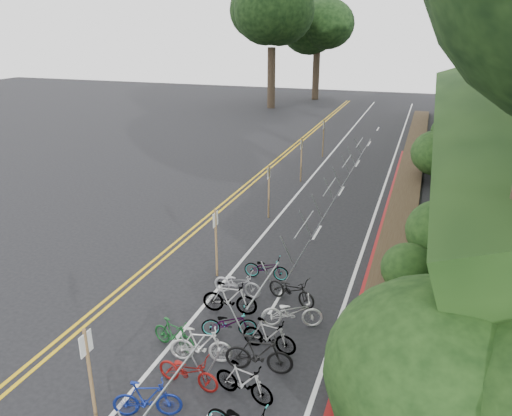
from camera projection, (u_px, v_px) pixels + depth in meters
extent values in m
plane|color=black|center=(123.00, 355.00, 13.43)|extent=(120.00, 120.00, 0.00)
cube|color=gold|center=(205.00, 218.00, 22.96)|extent=(0.12, 80.00, 0.01)
cube|color=gold|center=(211.00, 219.00, 22.87)|extent=(0.12, 80.00, 0.01)
cube|color=silver|center=(270.00, 226.00, 21.99)|extent=(0.12, 80.00, 0.01)
cube|color=silver|center=(367.00, 239.00, 20.71)|extent=(0.12, 80.00, 0.01)
cube|color=silver|center=(276.00, 301.00, 16.03)|extent=(0.10, 1.60, 0.01)
cube|color=silver|center=(317.00, 232.00, 21.35)|extent=(0.10, 1.60, 0.01)
cube|color=silver|center=(341.00, 191.00, 26.67)|extent=(0.10, 1.60, 0.01)
cube|color=silver|center=(358.00, 163.00, 32.00)|extent=(0.10, 1.60, 0.01)
cube|color=silver|center=(369.00, 144.00, 37.32)|extent=(0.10, 1.60, 0.01)
cube|color=silver|center=(378.00, 129.00, 42.64)|extent=(0.10, 1.60, 0.01)
cube|color=maroon|center=(384.00, 222.00, 22.31)|extent=(0.25, 28.00, 0.10)
cube|color=#382819|center=(411.00, 167.00, 30.96)|extent=(1.40, 44.00, 0.16)
ellipsoid|color=#284C19|center=(411.00, 312.00, 13.53)|extent=(2.00, 2.80, 1.60)
ellipsoid|color=#284C19|center=(443.00, 231.00, 17.54)|extent=(2.60, 3.64, 2.08)
ellipsoid|color=#284C19|center=(472.00, 176.00, 22.35)|extent=(2.20, 3.08, 1.76)
ellipsoid|color=#284C19|center=(438.00, 153.00, 28.25)|extent=(3.00, 4.20, 2.40)
ellipsoid|color=#284C19|center=(449.00, 131.00, 33.30)|extent=(2.40, 3.36, 1.92)
ellipsoid|color=#284C19|center=(469.00, 112.00, 36.21)|extent=(2.80, 3.92, 2.24)
ellipsoid|color=#284C19|center=(409.00, 268.00, 16.30)|extent=(1.80, 2.52, 1.44)
ellipsoid|color=#284C19|center=(486.00, 145.00, 25.44)|extent=(3.20, 4.48, 2.56)
ellipsoid|color=black|center=(444.00, 369.00, 11.01)|extent=(5.28, 6.16, 3.52)
cylinder|color=#2D2319|center=(271.00, 78.00, 52.38)|extent=(0.83, 0.83, 6.19)
ellipsoid|color=black|center=(272.00, 21.00, 50.43)|extent=(8.47, 8.47, 8.05)
cylinder|color=#2D2319|center=(316.00, 75.00, 58.64)|extent=(0.80, 0.80, 5.72)
ellipsoid|color=black|center=(318.00, 29.00, 56.88)|extent=(7.41, 7.41, 7.04)
cylinder|color=gray|center=(176.00, 374.00, 10.82)|extent=(0.05, 2.91, 0.05)
cylinder|color=gray|center=(193.00, 358.00, 12.32)|extent=(0.62, 0.04, 1.22)
cylinder|color=gray|center=(214.00, 363.00, 12.15)|extent=(0.62, 0.04, 1.22)
cylinder|color=gray|center=(264.00, 284.00, 14.78)|extent=(0.05, 3.00, 0.05)
cylinder|color=gray|center=(238.00, 324.00, 13.82)|extent=(0.58, 0.04, 1.13)
cylinder|color=gray|center=(258.00, 327.00, 13.65)|extent=(0.58, 0.04, 1.13)
cylinder|color=gray|center=(269.00, 278.00, 16.30)|extent=(0.58, 0.04, 1.13)
cylinder|color=gray|center=(286.00, 281.00, 16.13)|extent=(0.58, 0.04, 1.13)
cylinder|color=gray|center=(304.00, 224.00, 19.21)|extent=(0.05, 3.00, 0.05)
cylinder|color=gray|center=(287.00, 251.00, 18.25)|extent=(0.58, 0.04, 1.13)
cylinder|color=gray|center=(302.00, 253.00, 18.08)|extent=(0.58, 0.04, 1.13)
cylinder|color=gray|center=(305.00, 224.00, 20.74)|extent=(0.58, 0.04, 1.13)
cylinder|color=gray|center=(319.00, 226.00, 20.57)|extent=(0.58, 0.04, 1.13)
cylinder|color=gray|center=(330.00, 187.00, 23.65)|extent=(0.05, 3.00, 0.05)
cylinder|color=gray|center=(317.00, 207.00, 22.69)|extent=(0.58, 0.04, 1.13)
cylinder|color=gray|center=(329.00, 208.00, 22.52)|extent=(0.58, 0.04, 1.13)
cylinder|color=gray|center=(329.00, 189.00, 25.17)|extent=(0.58, 0.04, 1.13)
cylinder|color=gray|center=(340.00, 190.00, 25.00)|extent=(0.58, 0.04, 1.13)
cylinder|color=gray|center=(347.00, 161.00, 28.08)|extent=(0.05, 3.00, 0.05)
cylinder|color=gray|center=(337.00, 177.00, 27.13)|extent=(0.58, 0.04, 1.13)
cylinder|color=gray|center=(347.00, 178.00, 26.95)|extent=(0.58, 0.04, 1.13)
cylinder|color=gray|center=(345.00, 164.00, 29.61)|extent=(0.58, 0.04, 1.13)
cylinder|color=gray|center=(355.00, 165.00, 29.44)|extent=(0.58, 0.04, 1.13)
cylinder|color=gray|center=(359.00, 142.00, 32.52)|extent=(0.05, 3.00, 0.05)
cylinder|color=gray|center=(351.00, 156.00, 31.56)|extent=(0.58, 0.04, 1.13)
cylinder|color=gray|center=(360.00, 156.00, 31.39)|extent=(0.58, 0.04, 1.13)
cylinder|color=gray|center=(358.00, 146.00, 34.05)|extent=(0.58, 0.04, 1.13)
cylinder|color=gray|center=(366.00, 147.00, 33.87)|extent=(0.58, 0.04, 1.13)
cylinder|color=brown|center=(91.00, 378.00, 10.71)|extent=(0.08, 0.08, 2.46)
cube|color=silver|center=(86.00, 344.00, 10.40)|extent=(0.02, 0.40, 0.50)
cylinder|color=brown|center=(216.00, 243.00, 17.25)|extent=(0.08, 0.08, 2.50)
cube|color=silver|center=(215.00, 219.00, 16.94)|extent=(0.02, 0.40, 0.50)
cylinder|color=brown|center=(269.00, 192.00, 22.57)|extent=(0.08, 0.08, 2.50)
cube|color=silver|center=(269.00, 173.00, 22.26)|extent=(0.02, 0.40, 0.50)
cylinder|color=brown|center=(301.00, 160.00, 27.90)|extent=(0.08, 0.08, 2.50)
cube|color=silver|center=(302.00, 144.00, 27.59)|extent=(0.02, 0.40, 0.50)
cylinder|color=brown|center=(323.00, 138.00, 33.22)|extent=(0.08, 0.08, 2.50)
cube|color=silver|center=(324.00, 125.00, 32.91)|extent=(0.02, 0.40, 0.50)
imported|color=#144C1E|center=(174.00, 334.00, 13.58)|extent=(0.75, 1.51, 0.87)
imported|color=navy|center=(147.00, 399.00, 11.19)|extent=(0.96, 1.64, 0.95)
imported|color=maroon|center=(188.00, 371.00, 12.15)|extent=(0.72, 1.71, 0.87)
imported|color=slate|center=(244.00, 382.00, 11.72)|extent=(0.75, 1.64, 0.95)
imported|color=beige|center=(201.00, 345.00, 13.02)|extent=(0.83, 1.74, 1.01)
imported|color=black|center=(259.00, 354.00, 12.62)|extent=(0.72, 1.82, 1.06)
imported|color=slate|center=(229.00, 323.00, 14.14)|extent=(1.04, 1.68, 0.83)
imported|color=slate|center=(269.00, 335.00, 13.47)|extent=(0.61, 1.61, 0.95)
imported|color=slate|center=(230.00, 298.00, 15.22)|extent=(0.68, 1.77, 1.03)
imported|color=beige|center=(292.00, 312.00, 14.57)|extent=(1.14, 1.90, 0.94)
imported|color=#9E9EA3|center=(237.00, 283.00, 16.29)|extent=(0.63, 1.66, 0.86)
imported|color=black|center=(292.00, 290.00, 15.83)|extent=(1.16, 1.85, 0.92)
imported|color=slate|center=(266.00, 268.00, 17.34)|extent=(0.62, 1.61, 0.83)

